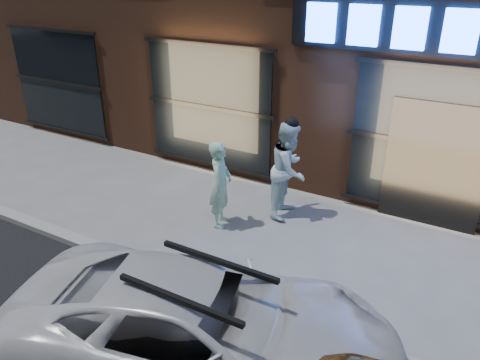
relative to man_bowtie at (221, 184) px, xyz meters
The scene contains 5 objects.
ground 4.01m from the man_bowtie, 29.10° to the right, with size 90.00×90.00×0.00m, color slate.
curb 4.00m from the man_bowtie, 29.10° to the right, with size 60.00×0.25×0.12m, color gray.
man_bowtie is the anchor object (origin of this frame).
man_cap 1.39m from the man_bowtie, 47.87° to the left, with size 0.94×0.73×1.93m, color white.
white_suv 3.59m from the man_bowtie, 61.66° to the right, with size 2.21×4.80×1.33m, color silver.
Camera 1 is at (0.81, -4.75, 4.63)m, focal length 35.00 mm.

